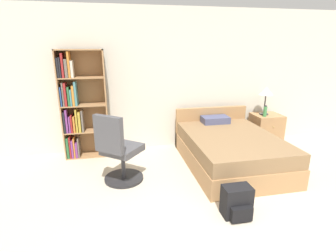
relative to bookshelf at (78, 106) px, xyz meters
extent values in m
cube|color=silver|center=(1.89, 0.24, 0.37)|extent=(9.00, 0.06, 2.60)
cube|color=#AD7F51|center=(-0.27, 0.00, 0.01)|extent=(0.02, 0.29, 1.88)
cube|color=#AD7F51|center=(0.48, 0.00, 0.01)|extent=(0.02, 0.29, 1.88)
cube|color=#936C45|center=(0.11, 0.14, 0.01)|extent=(0.77, 0.01, 1.88)
cube|color=#AD7F51|center=(0.11, 0.00, -0.92)|extent=(0.73, 0.28, 0.02)
cube|color=#2D6638|center=(-0.23, -0.04, -0.72)|extent=(0.04, 0.19, 0.37)
cube|color=maroon|center=(-0.19, -0.04, -0.71)|extent=(0.02, 0.20, 0.39)
cube|color=#7A387F|center=(-0.15, -0.03, -0.75)|extent=(0.03, 0.21, 0.32)
cube|color=orange|center=(-0.12, -0.05, -0.73)|extent=(0.02, 0.17, 0.36)
cube|color=#7A387F|center=(-0.09, -0.04, -0.77)|extent=(0.04, 0.20, 0.27)
cube|color=#665B51|center=(-0.05, -0.03, -0.73)|extent=(0.02, 0.22, 0.35)
cube|color=#AD7F51|center=(0.11, 0.00, -0.45)|extent=(0.73, 0.28, 0.02)
cube|color=black|center=(-0.23, -0.03, -0.26)|extent=(0.03, 0.21, 0.36)
cube|color=#7A387F|center=(-0.20, -0.05, -0.23)|extent=(0.03, 0.18, 0.41)
cube|color=#7A387F|center=(-0.15, -0.05, -0.30)|extent=(0.03, 0.18, 0.28)
cube|color=maroon|center=(-0.12, -0.04, -0.28)|extent=(0.03, 0.20, 0.31)
cube|color=orange|center=(-0.08, -0.03, -0.30)|extent=(0.03, 0.22, 0.28)
cube|color=gold|center=(-0.03, -0.04, -0.24)|extent=(0.03, 0.20, 0.40)
cube|color=gold|center=(0.01, -0.04, -0.26)|extent=(0.04, 0.20, 0.36)
cube|color=#665B51|center=(0.06, -0.04, -0.25)|extent=(0.03, 0.19, 0.38)
cube|color=#AD7F51|center=(0.11, 0.00, 0.02)|extent=(0.73, 0.28, 0.02)
cube|color=navy|center=(-0.24, -0.02, 0.19)|extent=(0.02, 0.23, 0.32)
cube|color=#665B51|center=(-0.20, -0.04, 0.23)|extent=(0.02, 0.19, 0.39)
cube|color=maroon|center=(-0.17, -0.05, 0.22)|extent=(0.04, 0.18, 0.39)
cube|color=#2D6638|center=(-0.12, -0.04, 0.19)|extent=(0.03, 0.20, 0.32)
cube|color=teal|center=(-0.08, -0.03, 0.17)|extent=(0.03, 0.22, 0.27)
cube|color=orange|center=(-0.04, -0.05, 0.20)|extent=(0.04, 0.18, 0.34)
cube|color=teal|center=(0.00, -0.03, 0.23)|extent=(0.03, 0.22, 0.40)
cube|color=#AD7F51|center=(0.11, 0.00, 0.49)|extent=(0.73, 0.28, 0.02)
cube|color=black|center=(-0.23, -0.05, 0.66)|extent=(0.03, 0.17, 0.32)
cube|color=black|center=(-0.20, -0.04, 0.66)|extent=(0.03, 0.20, 0.32)
cube|color=maroon|center=(-0.16, -0.04, 0.70)|extent=(0.03, 0.19, 0.39)
cube|color=#665B51|center=(-0.11, -0.04, 0.65)|extent=(0.04, 0.19, 0.30)
cube|color=orange|center=(-0.06, -0.03, 0.71)|extent=(0.03, 0.22, 0.41)
cube|color=beige|center=(-0.02, -0.06, 0.64)|extent=(0.04, 0.16, 0.27)
cube|color=#AD7F51|center=(0.11, 0.00, 0.94)|extent=(0.77, 0.29, 0.02)
cube|color=#AD7F51|center=(2.46, -0.90, -0.77)|extent=(1.41, 1.97, 0.31)
cube|color=olive|center=(2.46, -0.90, -0.50)|extent=(1.38, 1.93, 0.23)
cube|color=#AD7F51|center=(2.46, 0.04, -0.53)|extent=(1.41, 0.08, 0.79)
cube|color=#4C5175|center=(2.46, -0.17, -0.33)|extent=(0.50, 0.30, 0.12)
cylinder|color=#232326|center=(0.70, -1.04, -0.91)|extent=(0.58, 0.58, 0.04)
cylinder|color=#333338|center=(0.70, -1.04, -0.69)|extent=(0.06, 0.06, 0.40)
cube|color=#4C4C51|center=(0.70, -1.04, -0.43)|extent=(0.67, 0.67, 0.10)
cube|color=#4C4C51|center=(0.52, -1.26, -0.13)|extent=(0.39, 0.34, 0.51)
cube|color=#AD7F51|center=(3.59, -0.10, -0.62)|extent=(0.55, 0.48, 0.61)
sphere|color=tan|center=(3.59, -0.35, -0.50)|extent=(0.02, 0.02, 0.02)
cylinder|color=#333333|center=(3.53, -0.06, -0.30)|extent=(0.18, 0.18, 0.02)
cylinder|color=#333333|center=(3.53, -0.06, -0.10)|extent=(0.02, 0.02, 0.37)
cone|color=white|center=(3.53, -0.06, 0.16)|extent=(0.27, 0.27, 0.15)
cylinder|color=#3F8C4C|center=(3.46, -0.21, -0.21)|extent=(0.07, 0.07, 0.20)
cylinder|color=#2D2D33|center=(3.46, -0.21, -0.10)|extent=(0.04, 0.04, 0.02)
cube|color=black|center=(1.96, -2.18, -0.74)|extent=(0.33, 0.21, 0.37)
cube|color=black|center=(1.96, -2.32, -0.82)|extent=(0.25, 0.07, 0.17)
camera|label=1|loc=(0.63, -4.63, 1.01)|focal=28.00mm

